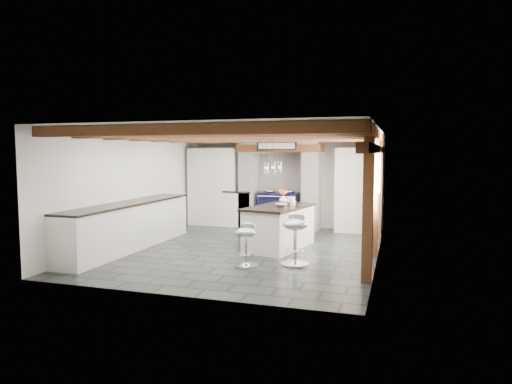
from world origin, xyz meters
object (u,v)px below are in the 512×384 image
(range_cooker, at_px, (279,210))
(bar_stool_far, at_px, (246,239))
(bar_stool_near, at_px, (295,233))
(kitchen_island, at_px, (279,226))

(range_cooker, xyz_separation_m, bar_stool_far, (0.44, -3.92, -0.01))
(bar_stool_near, bearing_deg, bar_stool_far, -145.73)
(bar_stool_near, bearing_deg, range_cooker, 118.05)
(kitchen_island, distance_m, bar_stool_far, 1.61)
(bar_stool_far, bearing_deg, kitchen_island, 74.64)
(range_cooker, xyz_separation_m, bar_stool_near, (1.20, -3.58, 0.09))
(range_cooker, bearing_deg, bar_stool_far, -83.54)
(kitchen_island, height_order, bar_stool_near, kitchen_island)
(bar_stool_near, relative_size, bar_stool_far, 1.20)
(kitchen_island, xyz_separation_m, bar_stool_far, (-0.16, -1.60, 0.03))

